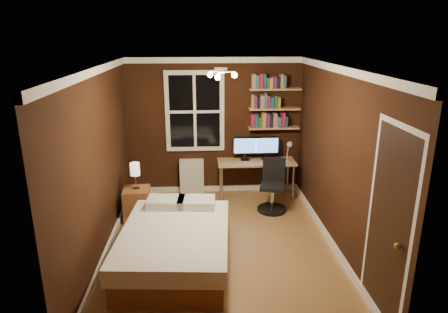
{
  "coord_description": "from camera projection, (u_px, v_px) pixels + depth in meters",
  "views": [
    {
      "loc": [
        -0.28,
        -5.04,
        2.9
      ],
      "look_at": [
        0.07,
        0.45,
        1.19
      ],
      "focal_mm": 32.0,
      "sensor_mm": 36.0,
      "label": 1
    }
  ],
  "objects": [
    {
      "name": "monitor_right",
      "position": [
        266.0,
        148.0,
        7.27
      ],
      "size": [
        0.46,
        0.12,
        0.44
      ],
      "primitive_type": null,
      "color": "black",
      "rests_on": "desk"
    },
    {
      "name": "wall_left",
      "position": [
        99.0,
        165.0,
        5.21
      ],
      "size": [
        0.04,
        4.2,
        2.5
      ],
      "primitive_type": "cube",
      "color": "black",
      "rests_on": "ground"
    },
    {
      "name": "books_row_upper",
      "position": [
        275.0,
        82.0,
        7.02
      ],
      "size": [
        0.6,
        0.16,
        0.23
      ],
      "primitive_type": null,
      "color": "#275B28",
      "rests_on": "bookshelf_upper"
    },
    {
      "name": "wall_right",
      "position": [
        338.0,
        160.0,
        5.41
      ],
      "size": [
        0.04,
        4.2,
        2.5
      ],
      "primitive_type": "cube",
      "color": "black",
      "rests_on": "ground"
    },
    {
      "name": "door_knob",
      "position": [
        397.0,
        246.0,
        3.72
      ],
      "size": [
        0.06,
        0.06,
        0.06
      ],
      "primitive_type": "sphere",
      "color": "gold",
      "rests_on": "door"
    },
    {
      "name": "ceiling",
      "position": [
        220.0,
        67.0,
        4.94
      ],
      "size": [
        3.2,
        4.2,
        0.02
      ],
      "primitive_type": "cube",
      "color": "white",
      "rests_on": "wall_back"
    },
    {
      "name": "bedside_lamp",
      "position": [
        135.0,
        176.0,
        6.29
      ],
      "size": [
        0.15,
        0.15,
        0.44
      ],
      "primitive_type": null,
      "color": "silver",
      "rests_on": "nightstand"
    },
    {
      "name": "monitor_left",
      "position": [
        245.0,
        149.0,
        7.25
      ],
      "size": [
        0.46,
        0.12,
        0.44
      ],
      "primitive_type": null,
      "color": "black",
      "rests_on": "desk"
    },
    {
      "name": "door",
      "position": [
        387.0,
        228.0,
        4.0
      ],
      "size": [
        0.03,
        0.82,
        2.05
      ],
      "primitive_type": null,
      "color": "black",
      "rests_on": "ground"
    },
    {
      "name": "bookshelf_lower",
      "position": [
        274.0,
        128.0,
        7.26
      ],
      "size": [
        0.92,
        0.22,
        0.03
      ],
      "primitive_type": "cube",
      "color": "tan",
      "rests_on": "wall_back"
    },
    {
      "name": "books_row_middle",
      "position": [
        275.0,
        101.0,
        7.12
      ],
      "size": [
        0.54,
        0.16,
        0.23
      ],
      "primitive_type": null,
      "color": "navy",
      "rests_on": "bookshelf_middle"
    },
    {
      "name": "nightstand",
      "position": [
        137.0,
        204.0,
        6.43
      ],
      "size": [
        0.44,
        0.44,
        0.52
      ],
      "primitive_type": "cube",
      "rotation": [
        0.0,
        0.0,
        0.06
      ],
      "color": "brown",
      "rests_on": "ground"
    },
    {
      "name": "bookshelf_upper",
      "position": [
        275.0,
        89.0,
        7.06
      ],
      "size": [
        0.92,
        0.22,
        0.03
      ],
      "primitive_type": "cube",
      "color": "tan",
      "rests_on": "wall_back"
    },
    {
      "name": "floor",
      "position": [
        221.0,
        246.0,
        5.68
      ],
      "size": [
        4.2,
        4.2,
        0.0
      ],
      "primitive_type": "plane",
      "color": "olive",
      "rests_on": "ground"
    },
    {
      "name": "window",
      "position": [
        195.0,
        111.0,
        7.17
      ],
      "size": [
        1.06,
        0.06,
        1.46
      ],
      "primitive_type": "cube",
      "color": "white",
      "rests_on": "wall_back"
    },
    {
      "name": "office_chair",
      "position": [
        273.0,
        192.0,
        6.75
      ],
      "size": [
        0.49,
        0.49,
        0.89
      ],
      "rotation": [
        0.0,
        0.0,
        -0.26
      ],
      "color": "black",
      "rests_on": "ground"
    },
    {
      "name": "bed",
      "position": [
        176.0,
        245.0,
        5.16
      ],
      "size": [
        1.49,
        1.97,
        0.64
      ],
      "rotation": [
        0.0,
        0.0,
        -0.08
      ],
      "color": "brown",
      "rests_on": "ground"
    },
    {
      "name": "ceiling_fixture",
      "position": [
        221.0,
        76.0,
        4.88
      ],
      "size": [
        0.44,
        0.44,
        0.18
      ],
      "primitive_type": null,
      "color": "beige",
      "rests_on": "ceiling"
    },
    {
      "name": "bookshelf_middle",
      "position": [
        274.0,
        109.0,
        7.16
      ],
      "size": [
        0.92,
        0.22,
        0.03
      ],
      "primitive_type": "cube",
      "color": "tan",
      "rests_on": "wall_back"
    },
    {
      "name": "desk_lamp",
      "position": [
        289.0,
        151.0,
        7.08
      ],
      "size": [
        0.14,
        0.32,
        0.44
      ],
      "primitive_type": null,
      "color": "silver",
      "rests_on": "desk"
    },
    {
      "name": "desk",
      "position": [
        256.0,
        164.0,
        7.28
      ],
      "size": [
        1.41,
        0.53,
        0.67
      ],
      "color": "tan",
      "rests_on": "ground"
    },
    {
      "name": "wall_back",
      "position": [
        214.0,
        127.0,
        7.31
      ],
      "size": [
        3.2,
        0.04,
        2.5
      ],
      "primitive_type": "cube",
      "color": "black",
      "rests_on": "ground"
    },
    {
      "name": "books_row_lower",
      "position": [
        274.0,
        121.0,
        7.23
      ],
      "size": [
        0.6,
        0.16,
        0.23
      ],
      "primitive_type": null,
      "color": "maroon",
      "rests_on": "bookshelf_lower"
    },
    {
      "name": "radiator",
      "position": [
        192.0,
        177.0,
        7.45
      ],
      "size": [
        0.44,
        0.16,
        0.67
      ],
      "primitive_type": "cube",
      "color": "silver",
      "rests_on": "ground"
    }
  ]
}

